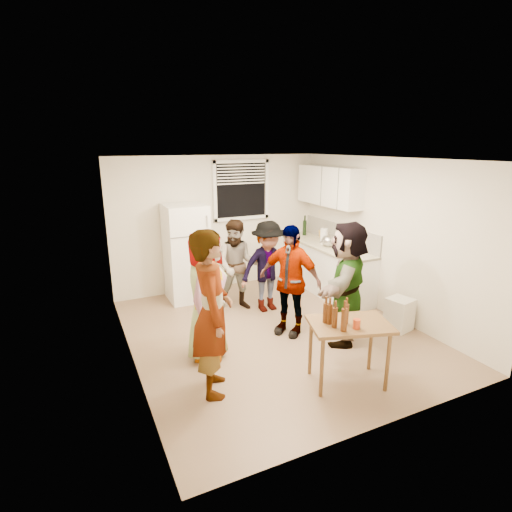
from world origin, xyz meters
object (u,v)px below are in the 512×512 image
serving_table (346,382)px  guest_black (288,332)px  beer_bottle_table (343,331)px  guest_stripe (214,389)px  guest_orange (343,339)px  refrigerator (187,253)px  guest_grey (208,355)px  beer_bottle_counter (340,252)px  red_cup (356,328)px  guest_back_right (267,309)px  blue_cup (350,257)px  kettle (328,246)px  wine_bottle (304,235)px  trash_bin (399,314)px  guest_back_left (238,308)px

serving_table → guest_black: 1.40m
beer_bottle_table → guest_stripe: bearing=152.4°
beer_bottle_table → guest_orange: 1.50m
refrigerator → beer_bottle_table: (0.74, -3.49, -0.10)m
guest_grey → guest_stripe: size_ratio=0.91×
guest_black → beer_bottle_counter: bearing=81.5°
red_cup → guest_black: bearing=87.9°
guest_grey → guest_back_right: (1.39, 1.01, 0.00)m
blue_cup → guest_back_right: bearing=158.3°
refrigerator → guest_black: size_ratio=1.05×
kettle → guest_orange: 2.06m
wine_bottle → guest_black: size_ratio=0.18×
kettle → guest_black: (-1.45, -1.12, -0.90)m
guest_grey → trash_bin: bearing=-63.4°
kettle → guest_orange: size_ratio=0.16×
serving_table → guest_back_left: 2.56m
kettle → guest_orange: bearing=-120.5°
refrigerator → trash_bin: refrigerator is taller
guest_black → blue_cup: bearing=71.2°
trash_bin → guest_orange: (-0.95, 0.08, -0.25)m
beer_bottle_table → red_cup: (0.16, -0.01, 0.00)m
guest_stripe → guest_back_right: size_ratio=1.23×
kettle → wine_bottle: (0.10, 0.96, -0.00)m
serving_table → guest_stripe: 1.54m
blue_cup → guest_black: 1.68m
red_cup → beer_bottle_table: bearing=174.9°
kettle → guest_back_right: size_ratio=0.18×
guest_black → guest_orange: bearing=13.6°
refrigerator → guest_back_left: size_ratio=1.12×
guest_grey → guest_back_left: size_ratio=1.11×
guest_back_left → wine_bottle: bearing=50.4°
refrigerator → serving_table: size_ratio=1.90×
refrigerator → beer_bottle_table: size_ratio=6.64×
serving_table → guest_grey: size_ratio=0.53×
beer_bottle_counter → guest_orange: (-0.80, -1.22, -0.90)m
trash_bin → beer_bottle_table: beer_bottle_table is taller
guest_back_right → guest_orange: size_ratio=0.88×
beer_bottle_table → guest_orange: (0.81, 1.00, -0.75)m
wine_bottle → blue_cup: size_ratio=2.33×
red_cup → blue_cup: bearing=53.8°
refrigerator → guest_orange: 3.05m
guest_grey → guest_back_left: (0.96, 1.26, 0.00)m
guest_back_left → guest_orange: size_ratio=0.89×
guest_black → trash_bin: bearing=33.6°
blue_cup → guest_back_right: size_ratio=0.09×
refrigerator → serving_table: refrigerator is taller
beer_bottle_table → guest_grey: bearing=127.1°
wine_bottle → guest_grey: bearing=-142.1°
blue_cup → beer_bottle_table: 2.49m
serving_table → guest_back_right: 2.29m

